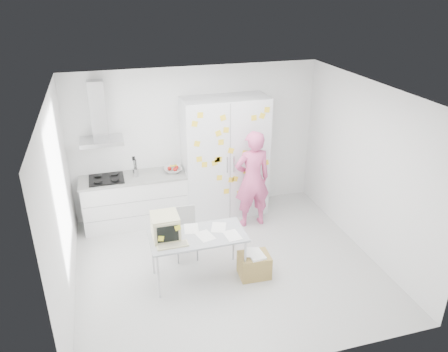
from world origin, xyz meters
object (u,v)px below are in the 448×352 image
object	(u,v)px
person	(252,179)
chair	(185,229)
desk	(178,231)
cardboard_box	(254,265)

from	to	relation	value
person	chair	world-z (taller)	person
person	chair	xyz separation A→B (m)	(-1.33, -0.63, -0.41)
person	desk	xyz separation A→B (m)	(-1.54, -1.23, -0.05)
desk	cardboard_box	distance (m)	1.27
person	chair	size ratio (longest dim) A/B	2.13
desk	chair	distance (m)	0.74
chair	desk	bearing A→B (deg)	-106.27
desk	chair	size ratio (longest dim) A/B	1.66
desk	chair	bearing A→B (deg)	70.11
desk	cardboard_box	bearing A→B (deg)	-11.26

